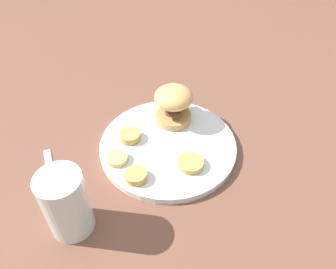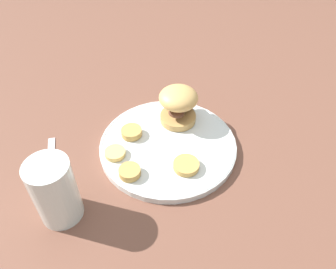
{
  "view_description": "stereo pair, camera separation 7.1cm",
  "coord_description": "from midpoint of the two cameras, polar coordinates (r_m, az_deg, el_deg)",
  "views": [
    {
      "loc": [
        -0.08,
        0.5,
        0.53
      ],
      "look_at": [
        0.0,
        0.0,
        0.04
      ],
      "focal_mm": 35.0,
      "sensor_mm": 36.0,
      "label": 1
    },
    {
      "loc": [
        -0.15,
        0.49,
        0.53
      ],
      "look_at": [
        0.0,
        0.0,
        0.04
      ],
      "focal_mm": 35.0,
      "sensor_mm": 36.0,
      "label": 2
    }
  ],
  "objects": [
    {
      "name": "ground_plane",
      "position": [
        0.74,
        2.75,
        -2.48
      ],
      "size": [
        4.0,
        4.0,
        0.0
      ],
      "primitive_type": "plane",
      "color": "brown"
    },
    {
      "name": "dinner_plate",
      "position": [
        0.73,
        2.77,
        -1.97
      ],
      "size": [
        0.3,
        0.3,
        0.02
      ],
      "color": "silver",
      "rests_on": "ground_plane"
    },
    {
      "name": "sandwich",
      "position": [
        0.75,
        4.66,
        5.3
      ],
      "size": [
        0.09,
        0.1,
        0.09
      ],
      "color": "tan",
      "rests_on": "dinner_plate"
    },
    {
      "name": "potato_round_0",
      "position": [
        0.74,
        -3.73,
        0.14
      ],
      "size": [
        0.05,
        0.05,
        0.02
      ],
      "primitive_type": "cylinder",
      "color": "tan",
      "rests_on": "dinner_plate"
    },
    {
      "name": "potato_round_1",
      "position": [
        0.68,
        6.2,
        -5.5
      ],
      "size": [
        0.05,
        0.05,
        0.01
      ],
      "primitive_type": "cylinder",
      "color": "tan",
      "rests_on": "dinner_plate"
    },
    {
      "name": "potato_round_2",
      "position": [
        0.7,
        -6.36,
        -3.36
      ],
      "size": [
        0.04,
        0.04,
        0.01
      ],
      "primitive_type": "cylinder",
      "color": "#DBB766",
      "rests_on": "dinner_plate"
    },
    {
      "name": "potato_round_3",
      "position": [
        0.66,
        -3.64,
        -6.65
      ],
      "size": [
        0.04,
        0.04,
        0.01
      ],
      "primitive_type": "cylinder",
      "color": "tan",
      "rests_on": "dinner_plate"
    },
    {
      "name": "fork",
      "position": [
        0.74,
        -17.22,
        -4.78
      ],
      "size": [
        0.09,
        0.14,
        0.0
      ],
      "color": "silver",
      "rests_on": "ground_plane"
    },
    {
      "name": "drinking_glass",
      "position": [
        0.6,
        -15.92,
        -9.68
      ],
      "size": [
        0.08,
        0.08,
        0.13
      ],
      "color": "silver",
      "rests_on": "ground_plane"
    }
  ]
}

